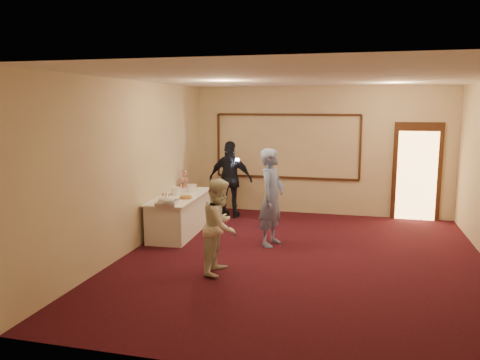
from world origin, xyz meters
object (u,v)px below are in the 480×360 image
at_px(guest, 231,179).
at_px(woman, 220,226).
at_px(cupcake_stand, 184,181).
at_px(tart, 186,198).
at_px(plate_stack_b, 192,188).
at_px(man, 272,197).
at_px(buffet_table, 180,214).
at_px(pavlova_tray, 167,200).
at_px(plate_stack_a, 176,191).

bearing_deg(guest, woman, 106.57).
relative_size(cupcake_stand, tart, 1.46).
height_order(plate_stack_b, man, man).
relative_size(buffet_table, plate_stack_b, 10.56).
height_order(man, woman, man).
relative_size(pavlova_tray, guest, 0.30).
bearing_deg(plate_stack_b, tart, -79.76).
xyz_separation_m(plate_stack_a, man, (2.03, -0.37, 0.05)).
xyz_separation_m(woman, guest, (-0.80, 3.54, 0.15)).
relative_size(man, guest, 1.02).
bearing_deg(plate_stack_b, buffet_table, -105.28).
height_order(buffet_table, tart, tart).
bearing_deg(plate_stack_b, guest, 65.72).
bearing_deg(woman, guest, 14.52).
height_order(plate_stack_a, man, man).
xyz_separation_m(pavlova_tray, woman, (1.35, -1.11, -0.12)).
xyz_separation_m(buffet_table, woman, (1.44, -1.97, 0.35)).
bearing_deg(plate_stack_a, man, -10.41).
height_order(buffet_table, cupcake_stand, cupcake_stand).
xyz_separation_m(pavlova_tray, tart, (0.15, 0.57, -0.05)).
distance_m(plate_stack_b, guest, 1.27).
bearing_deg(pavlova_tray, tart, 75.69).
height_order(plate_stack_a, woman, woman).
height_order(cupcake_stand, tart, cupcake_stand).
xyz_separation_m(buffet_table, guest, (0.63, 1.57, 0.49)).
relative_size(pavlova_tray, man, 0.30).
height_order(pavlova_tray, guest, guest).
relative_size(pavlova_tray, plate_stack_a, 2.72).
relative_size(buffet_table, guest, 1.20).
relative_size(plate_stack_a, tart, 0.73).
relative_size(plate_stack_b, guest, 0.11).
relative_size(buffet_table, cupcake_stand, 5.36).
height_order(plate_stack_a, guest, guest).
bearing_deg(guest, plate_stack_b, 69.49).
xyz_separation_m(tart, guest, (0.40, 1.85, 0.09)).
height_order(tart, woman, woman).
relative_size(cupcake_stand, plate_stack_a, 2.01).
distance_m(plate_stack_a, woman, 2.50).
distance_m(pavlova_tray, cupcake_stand, 1.81).
bearing_deg(pavlova_tray, cupcake_stand, 101.13).
bearing_deg(woman, plate_stack_a, 39.26).
distance_m(pavlova_tray, woman, 1.75).
bearing_deg(woman, cupcake_stand, 32.11).
xyz_separation_m(plate_stack_b, man, (1.83, -0.77, 0.05)).
relative_size(plate_stack_a, plate_stack_b, 0.98).
relative_size(woman, guest, 0.83).
height_order(pavlova_tray, plate_stack_b, pavlova_tray).
height_order(tart, man, man).
height_order(cupcake_stand, guest, guest).
bearing_deg(plate_stack_a, guest, 65.35).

